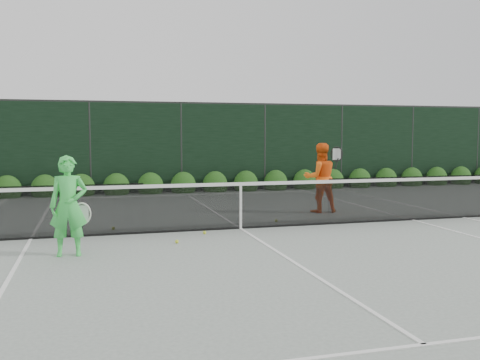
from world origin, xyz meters
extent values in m
plane|color=gray|center=(0.00, 0.00, 0.00)|extent=(80.00, 80.00, 0.00)
cube|color=black|center=(-4.20, 0.00, 0.51)|extent=(4.40, 0.01, 1.02)
cube|color=black|center=(0.00, 0.00, 0.48)|extent=(4.00, 0.01, 0.96)
cube|color=black|center=(4.20, 0.00, 0.51)|extent=(4.40, 0.01, 1.02)
cube|color=white|center=(0.00, 0.00, 0.94)|extent=(12.80, 0.03, 0.07)
cube|color=black|center=(0.00, 0.00, 0.02)|extent=(12.80, 0.02, 0.04)
cube|color=white|center=(0.00, 0.00, 0.46)|extent=(0.05, 0.03, 0.91)
imported|color=#40DA55|center=(-3.35, -1.60, 0.82)|extent=(0.61, 0.41, 1.64)
torus|color=white|center=(-3.15, -1.50, 0.67)|extent=(0.30, 0.02, 0.30)
cylinder|color=black|center=(-3.15, -1.50, 0.43)|extent=(0.10, 0.03, 0.30)
imported|color=orange|center=(2.58, 1.75, 0.87)|extent=(0.90, 0.73, 1.75)
torus|color=black|center=(2.93, 1.55, 1.48)|extent=(0.29, 0.14, 0.30)
cylinder|color=black|center=(2.93, 1.55, 1.24)|extent=(0.10, 0.03, 0.30)
cube|color=white|center=(5.49, 0.00, 0.01)|extent=(0.06, 23.77, 0.01)
cube|color=white|center=(-4.12, 0.00, 0.01)|extent=(0.06, 23.77, 0.01)
cube|color=white|center=(4.12, 0.00, 0.01)|extent=(0.06, 23.77, 0.01)
cube|color=white|center=(0.00, 11.88, 0.01)|extent=(11.03, 0.06, 0.01)
cube|color=white|center=(0.00, 6.40, 0.01)|extent=(8.23, 0.06, 0.01)
cube|color=white|center=(0.00, -6.40, 0.01)|extent=(8.23, 0.06, 0.01)
cube|color=white|center=(0.00, 0.00, 0.01)|extent=(0.06, 12.80, 0.01)
cube|color=black|center=(0.00, 7.50, 1.50)|extent=(32.00, 0.06, 3.00)
cube|color=#262826|center=(0.00, 7.50, 3.03)|extent=(32.00, 0.06, 0.06)
cylinder|color=#262826|center=(-3.00, 7.50, 1.50)|extent=(0.08, 0.08, 3.00)
cylinder|color=#262826|center=(0.00, 7.50, 1.50)|extent=(0.08, 0.08, 3.00)
cylinder|color=#262826|center=(3.00, 7.50, 1.50)|extent=(0.08, 0.08, 3.00)
cylinder|color=#262826|center=(6.00, 7.50, 1.50)|extent=(0.08, 0.08, 3.00)
cylinder|color=#262826|center=(9.00, 7.50, 1.50)|extent=(0.08, 0.08, 3.00)
cylinder|color=#262826|center=(12.00, 7.50, 1.50)|extent=(0.08, 0.08, 3.00)
ellipsoid|color=#12390F|center=(-5.50, 7.15, 0.23)|extent=(0.86, 0.65, 0.94)
ellipsoid|color=#12390F|center=(-4.40, 7.15, 0.23)|extent=(0.86, 0.65, 0.94)
ellipsoid|color=#12390F|center=(-3.30, 7.15, 0.23)|extent=(0.86, 0.65, 0.94)
ellipsoid|color=#12390F|center=(-2.20, 7.15, 0.23)|extent=(0.86, 0.65, 0.94)
ellipsoid|color=#12390F|center=(-1.10, 7.15, 0.23)|extent=(0.86, 0.65, 0.94)
ellipsoid|color=#12390F|center=(0.00, 7.15, 0.23)|extent=(0.86, 0.65, 0.94)
ellipsoid|color=#12390F|center=(1.10, 7.15, 0.23)|extent=(0.86, 0.65, 0.94)
ellipsoid|color=#12390F|center=(2.20, 7.15, 0.23)|extent=(0.86, 0.65, 0.94)
ellipsoid|color=#12390F|center=(3.30, 7.15, 0.23)|extent=(0.86, 0.65, 0.94)
ellipsoid|color=#12390F|center=(4.40, 7.15, 0.23)|extent=(0.86, 0.65, 0.94)
ellipsoid|color=#12390F|center=(5.50, 7.15, 0.23)|extent=(0.86, 0.65, 0.94)
ellipsoid|color=#12390F|center=(6.60, 7.15, 0.23)|extent=(0.86, 0.65, 0.94)
ellipsoid|color=#12390F|center=(7.70, 7.15, 0.23)|extent=(0.86, 0.65, 0.94)
ellipsoid|color=#12390F|center=(8.80, 7.15, 0.23)|extent=(0.86, 0.65, 0.94)
ellipsoid|color=#12390F|center=(9.90, 7.15, 0.23)|extent=(0.86, 0.65, 0.94)
ellipsoid|color=#12390F|center=(11.00, 7.15, 0.23)|extent=(0.86, 0.65, 0.94)
sphere|color=#CDDA30|center=(-1.52, -1.12, 0.03)|extent=(0.07, 0.07, 0.07)
sphere|color=#CDDA30|center=(-0.85, -0.38, 0.03)|extent=(0.07, 0.07, 0.07)
sphere|color=#CDDA30|center=(1.01, 0.62, 0.03)|extent=(0.07, 0.07, 0.07)
sphere|color=#CDDA30|center=(-2.57, 0.61, 0.03)|extent=(0.07, 0.07, 0.07)
camera|label=1|loc=(-2.99, -10.63, 1.99)|focal=40.00mm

